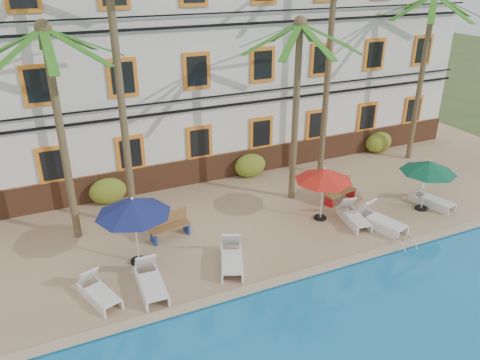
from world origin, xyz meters
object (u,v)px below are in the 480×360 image
lounger_f (432,199)px  lounger_a (98,291)px  palm_c (297,86)px  palm_d (331,36)px  palm_b (116,56)px  umbrella_red (324,175)px  lounger_c (232,257)px  lounger_d (353,216)px  umbrella_blue (133,207)px  lounger_e (379,220)px  palm_e (425,55)px  palm_a (56,105)px  pool_ladder (404,248)px  umbrella_green (429,167)px  bench_left (169,225)px  lounger_b (150,281)px  bench_right (339,191)px

lounger_f → lounger_a: bearing=-178.2°
palm_c → palm_d: bearing=33.5°
palm_b → umbrella_red: size_ratio=4.57×
palm_c → lounger_f: bearing=-31.7°
lounger_c → lounger_d: (5.32, 0.65, -0.03)m
umbrella_blue → lounger_e: size_ratio=1.15×
lounger_d → lounger_e: bearing=-45.0°
palm_e → umbrella_red: bearing=-155.6°
palm_a → lounger_f: size_ratio=4.05×
palm_c → lounger_a: (-8.49, -3.41, -4.49)m
lounger_f → pool_ladder: size_ratio=2.49×
umbrella_green → lounger_f: 1.69m
umbrella_blue → lounger_a: umbrella_blue is taller
umbrella_blue → palm_a: bearing=122.9°
palm_c → bench_left: palm_c is taller
palm_e → pool_ladder: bearing=-133.4°
palm_a → palm_e: bearing=3.1°
umbrella_red → lounger_f: bearing=-11.0°
lounger_c → bench_left: (-1.35, 2.54, 0.17)m
lounger_a → umbrella_red: bearing=8.9°
palm_a → lounger_b: bearing=-68.3°
lounger_a → bench_left: bench_left is taller
palm_d → lounger_c: bearing=-142.8°
palm_d → lounger_f: 7.90m
palm_a → umbrella_green: 13.65m
umbrella_red → pool_ladder: bearing=-62.5°
palm_b → bench_left: size_ratio=6.38×
lounger_a → lounger_c: bearing=-0.8°
palm_a → pool_ladder: palm_a is taller
lounger_c → lounger_f: size_ratio=1.11×
lounger_d → umbrella_red: bearing=142.2°
palm_b → palm_e: (14.16, 0.94, -1.12)m
palm_a → umbrella_green: bearing=-15.4°
palm_e → bench_left: palm_e is taller
lounger_c → umbrella_green: bearing=2.6°
umbrella_blue → bench_right: umbrella_blue is taller
lounger_c → palm_e: bearing=22.1°
lounger_e → bench_left: (-7.34, 2.56, 0.17)m
lounger_c → lounger_f: bearing=3.1°
palm_c → umbrella_blue: (-6.98, -2.04, -2.69)m
lounger_b → bench_right: 8.93m
palm_b → palm_c: bearing=-3.5°
lounger_f → lounger_c: bearing=-176.9°
umbrella_blue → umbrella_red: umbrella_blue is taller
lounger_e → lounger_a: bearing=179.5°
palm_b → umbrella_blue: (-0.42, -2.45, -4.20)m
umbrella_green → lounger_e: (-2.49, -0.41, -1.54)m
umbrella_red → umbrella_green: size_ratio=1.00×
palm_c → lounger_f: palm_c is taller
palm_a → lounger_e: (10.34, -3.96, -4.57)m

